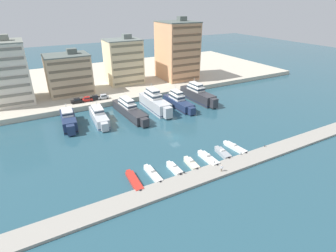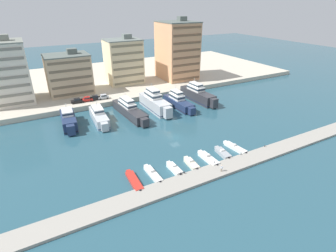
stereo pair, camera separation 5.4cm
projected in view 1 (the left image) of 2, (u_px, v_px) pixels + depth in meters
The scene contains 29 objects.
ground_plane at pixel (175, 137), 76.16m from camera, with size 400.00×400.00×0.00m, color #285160.
quay_promenade at pixel (107, 79), 129.71m from camera, with size 180.00×70.00×1.86m, color beige.
pier_dock at pixel (217, 170), 60.70m from camera, with size 120.00×4.96×0.61m, color #9E998E.
yacht_navy_far_left at pixel (69, 120), 82.13m from camera, with size 5.19×16.04×6.82m.
yacht_silver_left at pixel (99, 116), 85.19m from camera, with size 4.72×17.37×6.45m.
yacht_charcoal_mid_left at pixel (129, 110), 89.58m from camera, with size 5.78×22.85×7.64m.
yacht_silver_center_left at pixel (155, 102), 94.15m from camera, with size 5.08×20.11×9.29m.
yacht_navy_center at pixel (178, 102), 96.78m from camera, with size 4.50×18.42×7.83m.
yacht_charcoal_center_right at pixel (198, 94), 102.86m from camera, with size 5.38×20.78×8.67m.
motorboat_red_far_left at pixel (134, 181), 57.14m from camera, with size 2.13×8.32×0.82m.
motorboat_white_left at pixel (153, 174), 59.36m from camera, with size 1.82×7.68×1.31m.
motorboat_white_mid_left at pixel (174, 169), 60.99m from camera, with size 1.76×5.91×1.45m.
motorboat_cream_center_left at pixel (191, 163), 63.04m from camera, with size 2.19×5.97×1.36m.
motorboat_white_center at pixel (208, 158), 65.05m from camera, with size 2.07×7.60×1.50m.
motorboat_grey_center_right at pixel (223, 153), 67.35m from camera, with size 2.49×6.25×1.37m.
motorboat_white_mid_right at pixel (235, 148), 69.90m from camera, with size 2.45×7.81×1.31m.
car_black_far_left at pixel (77, 101), 95.85m from camera, with size 4.21×2.14×1.80m.
car_red_left at pixel (87, 99), 97.38m from camera, with size 4.24×2.22×1.80m.
car_black_mid_left at pixel (95, 98), 98.70m from camera, with size 4.22×2.16×1.80m.
car_silver_center_left at pixel (103, 97), 99.77m from camera, with size 4.19×2.11×1.80m.
apartment_block_far_left at pixel (4, 73), 92.18m from camera, with size 16.35×14.50×23.82m.
apartment_block_left at pixel (69, 74), 103.56m from camera, with size 16.67×12.91×17.46m.
apartment_block_mid_left at pixel (124, 61), 116.32m from camera, with size 15.14×12.57×21.13m.
apartment_block_center_left at pixel (177, 51), 122.52m from camera, with size 15.58×17.52×27.72m.
pedestrian_near_edge at pixel (222, 168), 59.50m from camera, with size 0.47×0.49×1.65m.
bollard_west at pixel (185, 172), 59.00m from camera, with size 0.20×0.20×0.61m.
bollard_west_mid at pixel (214, 162), 62.61m from camera, with size 0.20×0.20×0.61m.
bollard_east_mid at pixel (241, 154), 66.22m from camera, with size 0.20×0.20×0.61m.
bollard_east at pixel (265, 146), 69.84m from camera, with size 0.20×0.20×0.61m.
Camera 1 is at (-34.00, -58.08, 35.88)m, focal length 28.00 mm.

